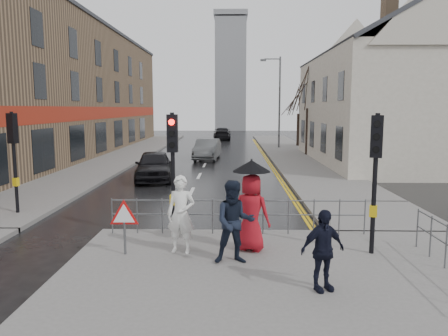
{
  "coord_description": "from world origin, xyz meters",
  "views": [
    {
      "loc": [
        1.79,
        -11.35,
        3.65
      ],
      "look_at": [
        1.52,
        2.66,
        1.73
      ],
      "focal_mm": 35.0,
      "sensor_mm": 36.0,
      "label": 1
    }
  ],
  "objects_px": {
    "pedestrian_b": "(235,222)",
    "car_parked": "(154,165)",
    "pedestrian_d": "(323,250)",
    "car_mid": "(207,149)",
    "pedestrian_with_umbrella": "(251,204)",
    "pedestrian_a": "(181,214)"
  },
  "relations": [
    {
      "from": "pedestrian_b",
      "to": "car_parked",
      "type": "distance_m",
      "value": 12.99
    },
    {
      "from": "pedestrian_d",
      "to": "car_parked",
      "type": "bearing_deg",
      "value": 91.33
    },
    {
      "from": "pedestrian_d",
      "to": "car_mid",
      "type": "xyz_separation_m",
      "value": [
        -3.53,
        22.92,
        -0.21
      ]
    },
    {
      "from": "pedestrian_with_umbrella",
      "to": "car_mid",
      "type": "height_order",
      "value": "pedestrian_with_umbrella"
    },
    {
      "from": "car_mid",
      "to": "pedestrian_d",
      "type": "bearing_deg",
      "value": -76.71
    },
    {
      "from": "pedestrian_with_umbrella",
      "to": "car_parked",
      "type": "xyz_separation_m",
      "value": [
        -4.46,
        11.43,
        -0.57
      ]
    },
    {
      "from": "pedestrian_d",
      "to": "car_parked",
      "type": "xyz_separation_m",
      "value": [
        -5.74,
        13.82,
        -0.19
      ]
    },
    {
      "from": "pedestrian_with_umbrella",
      "to": "pedestrian_a",
      "type": "bearing_deg",
      "value": -173.49
    },
    {
      "from": "pedestrian_with_umbrella",
      "to": "car_parked",
      "type": "distance_m",
      "value": 12.28
    },
    {
      "from": "pedestrian_a",
      "to": "pedestrian_d",
      "type": "xyz_separation_m",
      "value": [
        2.99,
        -2.2,
        -0.15
      ]
    },
    {
      "from": "pedestrian_a",
      "to": "pedestrian_with_umbrella",
      "type": "xyz_separation_m",
      "value": [
        1.71,
        0.2,
        0.23
      ]
    },
    {
      "from": "pedestrian_a",
      "to": "car_mid",
      "type": "distance_m",
      "value": 20.74
    },
    {
      "from": "pedestrian_d",
      "to": "car_mid",
      "type": "height_order",
      "value": "pedestrian_d"
    },
    {
      "from": "pedestrian_b",
      "to": "pedestrian_with_umbrella",
      "type": "distance_m",
      "value": 1.02
    },
    {
      "from": "pedestrian_with_umbrella",
      "to": "pedestrian_b",
      "type": "bearing_deg",
      "value": -114.45
    },
    {
      "from": "pedestrian_b",
      "to": "car_mid",
      "type": "height_order",
      "value": "pedestrian_b"
    },
    {
      "from": "pedestrian_b",
      "to": "pedestrian_with_umbrella",
      "type": "height_order",
      "value": "pedestrian_with_umbrella"
    },
    {
      "from": "pedestrian_a",
      "to": "pedestrian_d",
      "type": "relative_size",
      "value": 1.19
    },
    {
      "from": "car_parked",
      "to": "car_mid",
      "type": "relative_size",
      "value": 1.0
    },
    {
      "from": "pedestrian_d",
      "to": "car_parked",
      "type": "height_order",
      "value": "pedestrian_d"
    },
    {
      "from": "pedestrian_a",
      "to": "pedestrian_b",
      "type": "relative_size",
      "value": 1.0
    },
    {
      "from": "pedestrian_a",
      "to": "pedestrian_d",
      "type": "distance_m",
      "value": 3.71
    }
  ]
}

